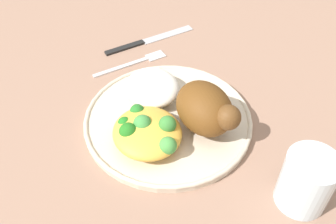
# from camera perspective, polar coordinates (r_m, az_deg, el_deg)

# --- Properties ---
(ground_plane) EXTENTS (2.00, 2.00, 0.00)m
(ground_plane) POSITION_cam_1_polar(r_m,az_deg,el_deg) (0.59, -0.00, -1.65)
(ground_plane) COLOR #98725E
(plate) EXTENTS (0.26, 0.26, 0.01)m
(plate) POSITION_cam_1_polar(r_m,az_deg,el_deg) (0.58, -0.00, -1.15)
(plate) COLOR beige
(plate) RESTS_ON ground_plane
(roasted_chicken) EXTENTS (0.11, 0.08, 0.07)m
(roasted_chicken) POSITION_cam_1_polar(r_m,az_deg,el_deg) (0.54, 5.79, 0.48)
(roasted_chicken) COLOR brown
(roasted_chicken) RESTS_ON plate
(rice_pile) EXTENTS (0.09, 0.08, 0.04)m
(rice_pile) POSITION_cam_1_polar(r_m,az_deg,el_deg) (0.60, -2.11, 3.89)
(rice_pile) COLOR white
(rice_pile) RESTS_ON plate
(mac_cheese_with_broccoli) EXTENTS (0.10, 0.10, 0.04)m
(mac_cheese_with_broccoli) POSITION_cam_1_polar(r_m,az_deg,el_deg) (0.53, -3.20, -2.95)
(mac_cheese_with_broccoli) COLOR gold
(mac_cheese_with_broccoli) RESTS_ON plate
(fork) EXTENTS (0.02, 0.14, 0.01)m
(fork) POSITION_cam_1_polar(r_m,az_deg,el_deg) (0.70, -5.16, 7.52)
(fork) COLOR silver
(fork) RESTS_ON ground_plane
(knife) EXTENTS (0.02, 0.19, 0.01)m
(knife) POSITION_cam_1_polar(r_m,az_deg,el_deg) (0.75, -3.86, 10.61)
(knife) COLOR black
(knife) RESTS_ON ground_plane
(water_glass) EXTENTS (0.07, 0.07, 0.08)m
(water_glass) POSITION_cam_1_polar(r_m,az_deg,el_deg) (0.50, 20.27, -9.82)
(water_glass) COLOR silver
(water_glass) RESTS_ON ground_plane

